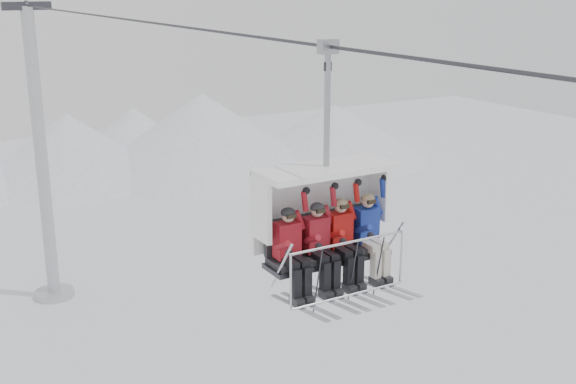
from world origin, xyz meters
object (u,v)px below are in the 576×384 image
lift_tower_right (43,178)px  skier_far_right (370,233)px  skier_far_left (291,249)px  skier_center_left (320,243)px  chairlift_carrier (322,209)px  skier_center_right (343,239)px

lift_tower_right → skier_far_right: (0.77, -23.41, 4.42)m
skier_far_left → skier_center_left: same height
skier_center_left → chairlift_carrier: bearing=53.7°
chairlift_carrier → skier_far_right: size_ratio=2.36×
chairlift_carrier → skier_far_left: bearing=-158.3°
lift_tower_right → chairlift_carrier: (0.00, -23.10, 4.88)m
skier_center_left → skier_center_right: 0.46m
lift_tower_right → skier_far_left: (-0.76, -23.41, 4.42)m
chairlift_carrier → lift_tower_right: bearing=90.0°
skier_center_left → lift_tower_right: bearing=89.5°
skier_far_left → skier_center_left: bearing=0.0°
chairlift_carrier → skier_center_left: size_ratio=2.36×
skier_far_left → lift_tower_right: bearing=88.1°
lift_tower_right → chairlift_carrier: size_ratio=3.38×
skier_center_left → skier_far_left: bearing=180.0°
lift_tower_right → skier_center_right: bearing=-89.4°
skier_far_left → skier_center_right: 1.00m
skier_far_right → lift_tower_right: bearing=91.9°
skier_far_left → skier_center_right: (1.00, 0.00, 0.00)m
chairlift_carrier → skier_far_left: chairlift_carrier is taller
chairlift_carrier → skier_far_right: bearing=-21.5°
skier_far_left → skier_center_left: size_ratio=1.00×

